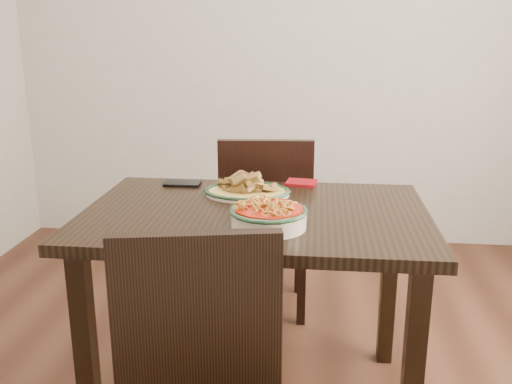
# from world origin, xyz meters

# --- Properties ---
(wall_back) EXTENTS (3.50, 0.10, 2.60)m
(wall_back) POSITION_xyz_m (0.00, 1.75, 1.30)
(wall_back) COLOR beige
(wall_back) RESTS_ON ground
(dining_table) EXTENTS (1.18, 0.79, 0.75)m
(dining_table) POSITION_xyz_m (-0.03, -0.00, 0.65)
(dining_table) COLOR black
(dining_table) RESTS_ON ground
(chair_far) EXTENTS (0.45, 0.45, 0.89)m
(chair_far) POSITION_xyz_m (-0.05, 0.66, 0.50)
(chair_far) COLOR black
(chair_far) RESTS_ON ground
(fish_plate) EXTENTS (0.32, 0.25, 0.11)m
(fish_plate) POSITION_xyz_m (-0.08, 0.18, 0.79)
(fish_plate) COLOR silver
(fish_plate) RESTS_ON dining_table
(noodle_bowl) EXTENTS (0.25, 0.25, 0.08)m
(noodle_bowl) POSITION_xyz_m (0.03, -0.17, 0.79)
(noodle_bowl) COLOR beige
(noodle_bowl) RESTS_ON dining_table
(smartphone) EXTENTS (0.14, 0.08, 0.01)m
(smartphone) POSITION_xyz_m (-0.36, 0.30, 0.76)
(smartphone) COLOR black
(smartphone) RESTS_ON dining_table
(napkin) EXTENTS (0.13, 0.11, 0.01)m
(napkin) POSITION_xyz_m (0.11, 0.36, 0.76)
(napkin) COLOR maroon
(napkin) RESTS_ON dining_table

